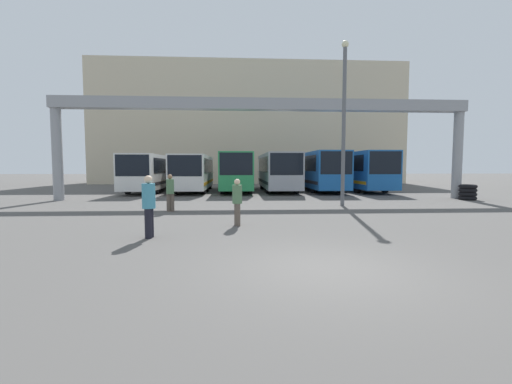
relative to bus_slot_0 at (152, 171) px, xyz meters
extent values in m
plane|color=#514F4C|center=(8.91, -22.94, -1.74)|extent=(200.00, 200.00, 0.00)
cube|color=beige|center=(8.91, 18.20, 5.77)|extent=(39.10, 12.00, 15.03)
cylinder|color=gray|center=(-3.79, -7.89, 1.07)|extent=(0.60, 0.60, 5.62)
cylinder|color=gray|center=(21.61, -7.89, 1.07)|extent=(0.60, 0.60, 5.62)
cube|color=gray|center=(8.91, -7.89, 4.23)|extent=(26.00, 0.80, 0.70)
cube|color=silver|center=(0.00, 0.01, -0.06)|extent=(2.51, 11.20, 2.66)
cube|color=black|center=(0.00, -5.57, 0.43)|extent=(2.31, 0.06, 1.49)
cube|color=black|center=(0.00, 0.01, 0.43)|extent=(2.54, 9.52, 1.12)
cube|color=black|center=(0.00, 0.01, -0.91)|extent=(2.54, 10.64, 0.24)
cylinder|color=black|center=(-1.09, -3.13, -1.22)|extent=(0.28, 1.04, 1.04)
cylinder|color=black|center=(1.09, -3.13, -1.22)|extent=(0.28, 1.04, 1.04)
cylinder|color=black|center=(-1.09, 3.15, -1.22)|extent=(0.28, 1.04, 1.04)
cylinder|color=black|center=(1.09, 3.15, -1.22)|extent=(0.28, 1.04, 1.04)
cube|color=silver|center=(3.56, -0.53, -0.07)|extent=(2.57, 10.13, 2.64)
cube|color=black|center=(3.56, -5.57, 0.41)|extent=(2.37, 0.06, 1.48)
cube|color=black|center=(3.56, -0.53, 0.41)|extent=(2.60, 8.61, 1.11)
cube|color=orange|center=(3.56, -0.53, -0.91)|extent=(2.60, 9.62, 0.24)
cylinder|color=black|center=(2.44, -3.36, -1.21)|extent=(0.28, 1.06, 1.06)
cylinder|color=black|center=(4.69, -3.36, -1.21)|extent=(0.28, 1.06, 1.06)
cylinder|color=black|center=(2.44, 2.31, -1.21)|extent=(0.28, 1.06, 1.06)
cylinder|color=black|center=(4.69, 2.31, -1.21)|extent=(0.28, 1.06, 1.06)
cube|color=#268C4C|center=(7.12, -0.58, 0.02)|extent=(2.52, 10.02, 2.81)
cube|color=black|center=(7.12, -5.57, 0.54)|extent=(2.32, 0.06, 1.58)
cube|color=black|center=(7.12, -0.58, 0.54)|extent=(2.55, 8.52, 1.18)
cube|color=#1966B2|center=(7.12, -0.58, -0.88)|extent=(2.55, 9.52, 0.24)
cylinder|color=black|center=(6.03, -3.38, -1.24)|extent=(0.28, 0.99, 0.99)
cylinder|color=black|center=(8.22, -3.38, -1.24)|extent=(0.28, 0.99, 0.99)
cylinder|color=black|center=(6.03, 2.23, -1.24)|extent=(0.28, 0.99, 0.99)
cylinder|color=black|center=(8.22, 2.23, -1.24)|extent=(0.28, 0.99, 0.99)
cube|color=#999EA5|center=(10.69, -0.26, 0.01)|extent=(2.57, 10.67, 2.80)
cube|color=black|center=(10.69, -5.57, 0.53)|extent=(2.37, 0.06, 1.57)
cube|color=black|center=(10.69, -0.26, 0.53)|extent=(2.60, 9.07, 1.18)
cube|color=black|center=(10.69, -0.26, -0.89)|extent=(2.60, 10.13, 0.24)
cylinder|color=black|center=(9.56, -3.24, -1.22)|extent=(0.28, 1.04, 1.04)
cylinder|color=black|center=(11.81, -3.24, -1.22)|extent=(0.28, 1.04, 1.04)
cylinder|color=black|center=(9.56, 2.73, -1.22)|extent=(0.28, 1.04, 1.04)
cylinder|color=black|center=(11.81, 2.73, -1.22)|extent=(0.28, 1.04, 1.04)
cube|color=#1959A5|center=(14.25, 0.54, 0.07)|extent=(2.50, 12.25, 2.93)
cube|color=black|center=(14.25, -5.57, 0.62)|extent=(2.30, 0.06, 1.64)
cube|color=black|center=(14.25, 0.54, 0.62)|extent=(2.53, 10.41, 1.23)
cube|color=black|center=(14.25, 0.54, -0.86)|extent=(2.53, 11.64, 0.24)
cylinder|color=black|center=(13.16, -2.89, -1.20)|extent=(0.28, 1.08, 1.08)
cylinder|color=black|center=(15.34, -2.89, -1.20)|extent=(0.28, 1.08, 1.08)
cylinder|color=black|center=(13.16, 3.97, -1.20)|extent=(0.28, 1.08, 1.08)
cylinder|color=black|center=(15.34, 3.97, -1.20)|extent=(0.28, 1.08, 1.08)
cube|color=#1959A5|center=(17.81, 0.06, 0.08)|extent=(2.55, 11.30, 2.93)
cube|color=black|center=(17.81, -5.57, 0.62)|extent=(2.35, 0.06, 1.64)
cube|color=black|center=(17.81, 0.06, 0.62)|extent=(2.58, 9.60, 1.23)
cube|color=orange|center=(17.81, 0.06, -0.86)|extent=(2.58, 10.73, 0.24)
cylinder|color=black|center=(16.69, -3.10, -1.20)|extent=(0.28, 1.07, 1.07)
cylinder|color=black|center=(18.93, -3.10, -1.20)|extent=(0.28, 1.07, 1.07)
cylinder|color=black|center=(16.69, 3.22, -1.20)|extent=(0.28, 1.07, 1.07)
cylinder|color=black|center=(18.93, 3.22, -1.20)|extent=(0.28, 1.07, 1.07)
cylinder|color=black|center=(4.58, -19.68, -1.31)|extent=(0.20, 0.20, 0.86)
cylinder|color=black|center=(4.59, -19.51, -1.31)|extent=(0.20, 0.20, 0.86)
cylinder|color=teal|center=(4.59, -19.60, -0.52)|extent=(0.38, 0.38, 0.72)
sphere|color=beige|center=(4.59, -19.60, -0.05)|extent=(0.23, 0.23, 0.23)
cylinder|color=brown|center=(4.15, -13.61, -1.33)|extent=(0.19, 0.19, 0.82)
cylinder|color=brown|center=(3.99, -13.65, -1.33)|extent=(0.19, 0.19, 0.82)
cylinder|color=#4C724C|center=(4.07, -13.63, -0.58)|extent=(0.36, 0.36, 0.68)
sphere|color=#8C6647|center=(4.07, -13.63, -0.13)|extent=(0.22, 0.22, 0.22)
cylinder|color=brown|center=(7.16, -17.75, -1.35)|extent=(0.18, 0.18, 0.78)
cylinder|color=brown|center=(7.12, -17.60, -1.35)|extent=(0.18, 0.18, 0.78)
cylinder|color=#4C724C|center=(7.14, -17.67, -0.64)|extent=(0.34, 0.34, 0.65)
sphere|color=beige|center=(7.14, -17.67, -0.21)|extent=(0.21, 0.21, 0.21)
torus|color=black|center=(21.61, -9.03, -1.62)|extent=(1.04, 1.04, 0.24)
torus|color=black|center=(21.61, -9.03, -1.38)|extent=(1.04, 1.04, 0.24)
torus|color=black|center=(21.61, -9.03, -1.14)|extent=(1.04, 1.04, 0.24)
torus|color=black|center=(21.61, -9.03, -0.90)|extent=(1.04, 1.04, 0.24)
cylinder|color=#595B60|center=(12.75, -11.78, 2.37)|extent=(0.20, 0.20, 8.21)
sphere|color=beige|center=(12.75, -11.78, 6.62)|extent=(0.36, 0.36, 0.36)
camera|label=1|loc=(7.09, -29.55, 0.30)|focal=24.00mm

